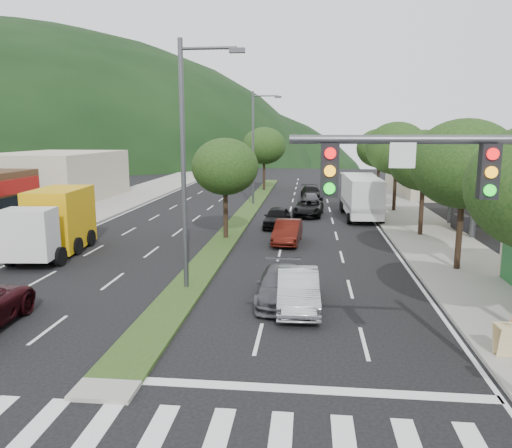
# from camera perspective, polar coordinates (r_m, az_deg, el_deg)

# --- Properties ---
(ground) EXTENTS (160.00, 160.00, 0.00)m
(ground) POSITION_cam_1_polar(r_m,az_deg,el_deg) (14.14, -16.10, -17.08)
(ground) COLOR black
(ground) RESTS_ON ground
(sidewalk_right) EXTENTS (5.00, 90.00, 0.15)m
(sidewalk_right) POSITION_cam_1_polar(r_m,az_deg,el_deg) (37.86, 17.39, 0.25)
(sidewalk_right) COLOR gray
(sidewalk_right) RESTS_ON ground
(sidewalk_left) EXTENTS (6.00, 90.00, 0.15)m
(sidewalk_left) POSITION_cam_1_polar(r_m,az_deg,el_deg) (41.25, -19.90, 0.90)
(sidewalk_left) COLOR gray
(sidewalk_left) RESTS_ON ground
(median) EXTENTS (1.60, 56.00, 0.12)m
(median) POSITION_cam_1_polar(r_m,az_deg,el_deg) (40.39, -1.13, 1.31)
(median) COLOR #203714
(median) RESTS_ON ground
(crosswalk) EXTENTS (19.00, 2.20, 0.01)m
(crosswalk) POSITION_cam_1_polar(r_m,az_deg,el_deg) (12.56, -19.74, -21.03)
(crosswalk) COLOR silver
(crosswalk) RESTS_ON ground
(bldg_left_far) EXTENTS (9.00, 14.00, 4.60)m
(bldg_left_far) POSITION_cam_1_polar(r_m,az_deg,el_deg) (51.66, -21.73, 5.07)
(bldg_left_far) COLOR #B4A98F
(bldg_left_far) RESTS_ON ground
(bldg_right_far) EXTENTS (10.00, 16.00, 5.20)m
(bldg_right_far) POSITION_cam_1_polar(r_m,az_deg,el_deg) (57.56, 20.75, 5.90)
(bldg_right_far) COLOR #B4A98F
(bldg_right_far) RESTS_ON ground
(tree_r_b) EXTENTS (4.80, 4.80, 6.94)m
(tree_r_b) POSITION_cam_1_polar(r_m,az_deg,el_deg) (24.62, 22.72, 6.35)
(tree_r_b) COLOR black
(tree_r_b) RESTS_ON sidewalk_right
(tree_r_c) EXTENTS (4.40, 4.40, 6.48)m
(tree_r_c) POSITION_cam_1_polar(r_m,az_deg,el_deg) (32.38, 18.68, 6.87)
(tree_r_c) COLOR black
(tree_r_c) RESTS_ON sidewalk_right
(tree_r_d) EXTENTS (5.00, 5.00, 7.17)m
(tree_r_d) POSITION_cam_1_polar(r_m,az_deg,el_deg) (42.17, 15.78, 8.30)
(tree_r_d) COLOR black
(tree_r_d) RESTS_ON sidewalk_right
(tree_r_e) EXTENTS (4.60, 4.60, 6.71)m
(tree_r_e) POSITION_cam_1_polar(r_m,az_deg,el_deg) (52.06, 13.94, 8.39)
(tree_r_e) COLOR black
(tree_r_e) RESTS_ON sidewalk_right
(tree_med_near) EXTENTS (4.00, 4.00, 6.02)m
(tree_med_near) POSITION_cam_1_polar(r_m,az_deg,el_deg) (30.05, -3.55, 6.55)
(tree_med_near) COLOR black
(tree_med_near) RESTS_ON median
(tree_med_far) EXTENTS (4.80, 4.80, 6.94)m
(tree_med_far) POSITION_cam_1_polar(r_m,az_deg,el_deg) (55.81, 0.93, 8.92)
(tree_med_far) COLOR black
(tree_med_far) RESTS_ON median
(streetlight_near) EXTENTS (2.60, 0.25, 10.00)m
(streetlight_near) POSITION_cam_1_polar(r_m,az_deg,el_deg) (20.16, -7.77, 7.89)
(streetlight_near) COLOR #47494C
(streetlight_near) RESTS_ON ground
(streetlight_mid) EXTENTS (2.60, 0.25, 10.00)m
(streetlight_mid) POSITION_cam_1_polar(r_m,az_deg,el_deg) (44.83, -0.08, 9.30)
(streetlight_mid) COLOR #47494C
(streetlight_mid) RESTS_ON ground
(sedan_silver) EXTENTS (1.68, 4.36, 1.42)m
(sedan_silver) POSITION_cam_1_polar(r_m,az_deg,el_deg) (18.68, 4.83, -7.48)
(sedan_silver) COLOR #B3B5BB
(sedan_silver) RESTS_ON ground
(car_queue_a) EXTENTS (1.88, 4.16, 1.38)m
(car_queue_a) POSITION_cam_1_polar(r_m,az_deg,el_deg) (34.39, 2.43, 0.77)
(car_queue_a) COLOR black
(car_queue_a) RESTS_ON ground
(car_queue_b) EXTENTS (1.83, 4.42, 1.28)m
(car_queue_b) POSITION_cam_1_polar(r_m,az_deg,el_deg) (19.38, 2.86, -7.01)
(car_queue_b) COLOR #4A4A4F
(car_queue_b) RESTS_ON ground
(car_queue_c) EXTENTS (1.71, 4.22, 1.36)m
(car_queue_c) POSITION_cam_1_polar(r_m,az_deg,el_deg) (29.43, 3.63, -0.90)
(car_queue_c) COLOR #43110B
(car_queue_c) RESTS_ON ground
(car_queue_d) EXTENTS (2.55, 4.77, 1.28)m
(car_queue_d) POSITION_cam_1_polar(r_m,az_deg,el_deg) (39.27, 6.01, 1.85)
(car_queue_d) COLOR black
(car_queue_d) RESTS_ON ground
(car_queue_e) EXTENTS (1.87, 3.74, 1.22)m
(car_queue_e) POSITION_cam_1_polar(r_m,az_deg,el_deg) (44.22, 6.32, 2.76)
(car_queue_e) COLOR #47474B
(car_queue_e) RESTS_ON ground
(car_queue_f) EXTENTS (2.33, 4.61, 1.28)m
(car_queue_f) POSITION_cam_1_polar(r_m,az_deg,el_deg) (49.28, 6.36, 3.58)
(car_queue_f) COLOR black
(car_queue_f) RESTS_ON ground
(box_truck) EXTENTS (3.25, 7.15, 3.42)m
(box_truck) POSITION_cam_1_polar(r_m,az_deg,el_deg) (28.81, -21.99, 0.01)
(box_truck) COLOR silver
(box_truck) RESTS_ON ground
(motorhome) EXTENTS (2.78, 8.27, 3.15)m
(motorhome) POSITION_cam_1_polar(r_m,az_deg,el_deg) (39.06, 11.91, 3.18)
(motorhome) COLOR silver
(motorhome) RESTS_ON ground
(a_frame_sign) EXTENTS (0.59, 0.66, 1.23)m
(a_frame_sign) POSITION_cam_1_polar(r_m,az_deg,el_deg) (16.19, 26.64, -11.51)
(a_frame_sign) COLOR #D2B87F
(a_frame_sign) RESTS_ON sidewalk_right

